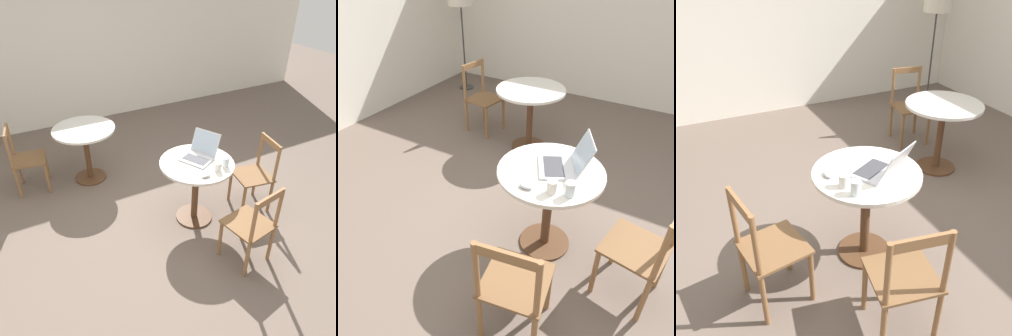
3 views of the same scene
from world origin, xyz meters
The scene contains 12 objects.
ground_plane centered at (0.00, 0.00, 0.00)m, with size 16.00×16.00×0.00m, color #66564C.
wall_side centered at (3.23, 0.00, 1.35)m, with size 0.06×9.40×2.70m.
cafe_table_near centered at (-0.07, -0.07, 0.59)m, with size 0.79×0.79×0.76m.
cafe_table_mid centered at (1.29, 0.78, 0.59)m, with size 0.79×0.79×0.76m.
chair_near_front centered at (-0.21, -0.80, 0.45)m, with size 0.46×0.46×0.89m.
chair_near_left centered at (-0.87, -0.20, 0.45)m, with size 0.46×0.46×0.89m.
chair_mid_back centered at (1.40, 1.53, 0.45)m, with size 0.45×0.45×0.89m.
floor_lamp centered at (2.54, 2.63, 1.38)m, with size 0.39×0.39×1.56m.
laptop centered at (0.00, -0.14, 0.81)m, with size 0.44×0.46×0.25m.
mouse centered at (-0.35, 0.00, 0.77)m, with size 0.06×0.10×0.03m.
mug centered at (-0.30, -0.17, 0.81)m, with size 0.11×0.07×0.09m.
drinking_glass centered at (-0.28, -0.28, 0.81)m, with size 0.07×0.07×0.10m.
Camera 2 is at (-1.93, -0.76, 2.14)m, focal length 35.00 mm.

